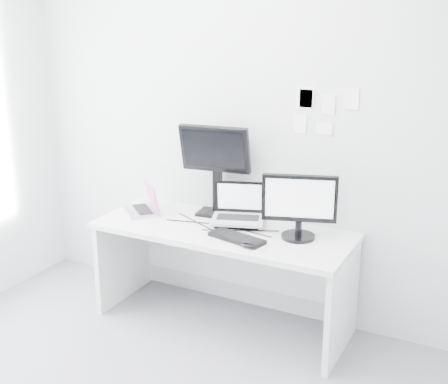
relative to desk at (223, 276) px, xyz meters
The scene contains 15 objects.
back_wall 1.05m from the desk, 90.00° to the left, with size 3.60×3.60×0.00m, color silver.
desk is the anchor object (origin of this frame).
macbook 0.85m from the desk, behind, with size 0.31×0.23×0.23m, color #ADADB1.
speaker 0.54m from the desk, 111.29° to the left, with size 0.09×0.09×0.18m, color black.
dell_laptop 0.53m from the desk, 57.99° to the left, with size 0.36×0.28×0.30m, color #BABDC3.
rear_monitor 0.77m from the desk, 127.12° to the left, with size 0.51×0.18×0.69m, color black.
samsung_monitor 0.79m from the desk, ahead, with size 0.49×0.22×0.45m, color black.
keyboard 0.45m from the desk, 39.68° to the right, with size 0.39×0.14×0.03m, color black.
mouse 0.54m from the desk, 38.38° to the right, with size 0.11×0.07×0.04m, color black.
wall_note_0 1.38m from the desk, 37.40° to the left, with size 0.10×0.00×0.14m, color white.
wall_note_1 1.40m from the desk, 29.83° to the left, with size 0.09×0.00×0.13m, color white.
wall_note_2 1.51m from the desk, 24.64° to the left, with size 0.10×0.00×0.14m, color white.
wall_note_3 1.25m from the desk, 30.67° to the left, with size 0.11×0.00×0.08m, color white.
wall_note_4 1.36m from the desk, 38.35° to the left, with size 0.11×0.00×0.13m, color white.
wall_note_5 1.20m from the desk, 39.88° to the left, with size 0.09×0.00×0.13m, color white.
Camera 1 is at (1.79, -2.20, 2.20)m, focal length 48.22 mm.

